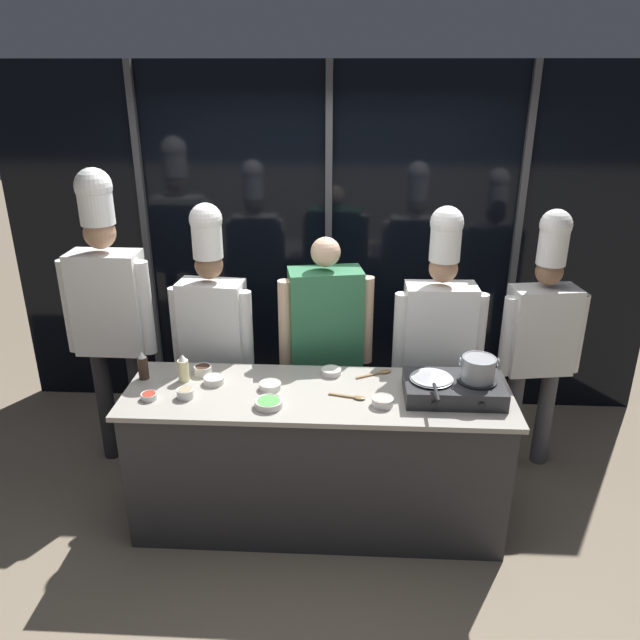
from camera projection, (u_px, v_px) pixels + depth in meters
name	position (u px, v px, depth m)	size (l,w,h in m)	color
ground_plane	(318.00, 517.00, 3.95)	(24.00, 24.00, 0.00)	#7F705B
window_wall_back	(329.00, 246.00, 4.85)	(5.03, 0.09, 2.70)	black
demo_counter	(318.00, 457.00, 3.78)	(2.25, 0.68, 0.90)	#2D2D30
portable_stove	(453.00, 388.00, 3.54)	(0.56, 0.36, 0.12)	#28282B
frying_pan	(432.00, 376.00, 3.51)	(0.25, 0.43, 0.04)	#ADAFB5
stock_pot	(478.00, 368.00, 3.48)	(0.22, 0.19, 0.14)	#93969B
squeeze_bottle_oil	(183.00, 368.00, 3.71)	(0.07, 0.07, 0.17)	beige
squeeze_bottle_soy	(143.00, 366.00, 3.74)	(0.06, 0.06, 0.18)	#332319
prep_bowl_mushrooms	(185.00, 393.00, 3.54)	(0.10, 0.10, 0.05)	silver
prep_bowl_onion	(214.00, 380.00, 3.70)	(0.12, 0.12, 0.04)	silver
prep_bowl_shrimp	(383.00, 401.00, 3.46)	(0.12, 0.12, 0.05)	silver
prep_bowl_rice	(270.00, 385.00, 3.64)	(0.13, 0.13, 0.04)	silver
prep_bowl_soy_glaze	(203.00, 369.00, 3.81)	(0.11, 0.11, 0.06)	silver
prep_bowl_scallions	(269.00, 403.00, 3.45)	(0.16, 0.16, 0.04)	silver
prep_bowl_bean_sprouts	(331.00, 371.00, 3.81)	(0.12, 0.12, 0.04)	silver
prep_bowl_chili_flakes	(149.00, 396.00, 3.53)	(0.09, 0.09, 0.04)	silver
serving_spoon_slotted	(354.00, 397.00, 3.54)	(0.22, 0.08, 0.02)	olive
serving_spoon_solid	(380.00, 373.00, 3.82)	(0.23, 0.14, 0.02)	olive
chef_head	(109.00, 301.00, 4.12)	(0.60, 0.24, 2.08)	#232326
chef_sous	(213.00, 324.00, 4.11)	(0.55, 0.26, 1.88)	#232326
person_guest	(325.00, 335.00, 4.14)	(0.61, 0.33, 1.66)	#232326
chef_line	(439.00, 331.00, 4.04)	(0.59, 0.25, 1.87)	#2D3856
chef_pastry	(541.00, 330.00, 4.12)	(0.56, 0.29, 1.84)	#4C4C51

